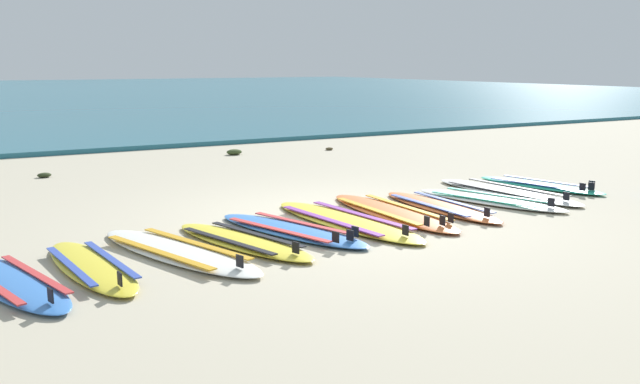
{
  "coord_description": "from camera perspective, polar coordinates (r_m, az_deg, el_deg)",
  "views": [
    {
      "loc": [
        -4.03,
        -6.63,
        1.82
      ],
      "look_at": [
        -0.03,
        0.5,
        0.25
      ],
      "focal_mm": 37.89,
      "sensor_mm": 36.0,
      "label": 1
    }
  ],
  "objects": [
    {
      "name": "surfboard_2",
      "position": [
        6.66,
        -11.96,
        -4.92
      ],
      "size": [
        1.29,
        2.43,
        0.18
      ],
      "color": "silver",
      "rests_on": "ground"
    },
    {
      "name": "sea",
      "position": [
        44.43,
        -24.32,
        7.63
      ],
      "size": [
        80.0,
        60.0,
        0.1
      ],
      "primitive_type": "cube",
      "color": "#23667A",
      "rests_on": "ground"
    },
    {
      "name": "surfboard_8",
      "position": [
        9.2,
        14.14,
        -0.65
      ],
      "size": [
        1.17,
        2.22,
        0.18
      ],
      "color": "white",
      "rests_on": "ground"
    },
    {
      "name": "seaweed_clump_by_the_boards",
      "position": [
        11.76,
        -22.26,
        1.33
      ],
      "size": [
        0.22,
        0.17,
        0.08
      ],
      "primitive_type": "ellipsoid",
      "color": "#2D381E",
      "rests_on": "ground"
    },
    {
      "name": "surfboard_0",
      "position": [
        6.16,
        -24.49,
        -6.97
      ],
      "size": [
        0.97,
        2.05,
        0.18
      ],
      "color": "#3875CC",
      "rests_on": "ground"
    },
    {
      "name": "surfboard_3",
      "position": [
        6.92,
        -6.58,
        -4.14
      ],
      "size": [
        1.05,
        2.11,
        0.18
      ],
      "color": "yellow",
      "rests_on": "ground"
    },
    {
      "name": "surfboard_9",
      "position": [
        9.85,
        15.47,
        0.04
      ],
      "size": [
        0.88,
        2.52,
        0.18
      ],
      "color": "white",
      "rests_on": "ground"
    },
    {
      "name": "surfboard_7",
      "position": [
        8.65,
        10.13,
        -1.2
      ],
      "size": [
        0.55,
        2.15,
        0.18
      ],
      "color": "orange",
      "rests_on": "ground"
    },
    {
      "name": "surfboard_1",
      "position": [
        6.38,
        -18.77,
        -5.95
      ],
      "size": [
        0.7,
        2.02,
        0.18
      ],
      "color": "yellow",
      "rests_on": "ground"
    },
    {
      "name": "seaweed_clump_mid_sand",
      "position": [
        14.31,
        0.79,
        3.67
      ],
      "size": [
        0.17,
        0.14,
        0.06
      ],
      "primitive_type": "ellipsoid",
      "color": "#4C4228",
      "rests_on": "ground"
    },
    {
      "name": "surfboard_6",
      "position": [
        8.25,
        6.08,
        -1.68
      ],
      "size": [
        0.61,
        2.44,
        0.18
      ],
      "color": "orange",
      "rests_on": "ground"
    },
    {
      "name": "surfboard_10",
      "position": [
        10.51,
        18.08,
        0.56
      ],
      "size": [
        0.96,
        2.07,
        0.18
      ],
      "color": "#2DB793",
      "rests_on": "ground"
    },
    {
      "name": "surfboard_5",
      "position": [
        7.76,
        2.18,
        -2.43
      ],
      "size": [
        0.94,
        2.6,
        0.18
      ],
      "color": "yellow",
      "rests_on": "ground"
    },
    {
      "name": "ground_plane",
      "position": [
        7.97,
        1.94,
        -2.34
      ],
      "size": [
        80.0,
        80.0,
        0.0
      ],
      "primitive_type": "plane",
      "color": "#B7AD93"
    },
    {
      "name": "surfboard_4",
      "position": [
        7.34,
        -2.47,
        -3.21
      ],
      "size": [
        1.17,
        2.23,
        0.18
      ],
      "color": "#3875CC",
      "rests_on": "ground"
    },
    {
      "name": "seaweed_clump_near_shoreline",
      "position": [
        13.69,
        -7.26,
        3.37
      ],
      "size": [
        0.31,
        0.25,
        0.11
      ],
      "primitive_type": "ellipsoid",
      "color": "#384723",
      "rests_on": "ground"
    }
  ]
}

